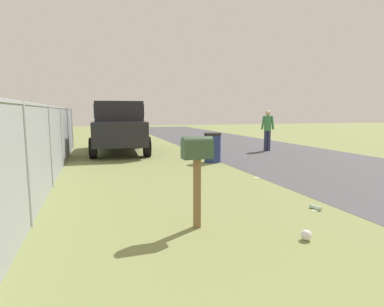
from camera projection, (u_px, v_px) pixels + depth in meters
name	position (u px, v px, depth m)	size (l,w,h in m)	color
mailbox	(197.00, 156.00, 4.47)	(0.22, 0.44, 1.34)	brown
pickup_truck	(119.00, 126.00, 12.87)	(5.00, 2.46, 2.09)	black
trash_bin	(213.00, 147.00, 10.49)	(0.57, 0.57, 0.99)	navy
pedestrian	(268.00, 127.00, 13.49)	(0.30, 0.52, 1.75)	#2D3351
fence_section	(50.00, 143.00, 6.97)	(15.75, 0.07, 1.84)	#9EA3A8
litter_bag_near_hydrant	(306.00, 235.00, 4.13)	(0.14, 0.14, 0.14)	silver
litter_wrapper_midfield_b	(315.00, 210.00, 5.39)	(0.12, 0.08, 0.01)	silver
litter_wrapper_far_scatter	(257.00, 177.00, 8.08)	(0.12, 0.08, 0.01)	silver
litter_bottle_by_mailbox	(316.00, 207.00, 5.44)	(0.07, 0.07, 0.22)	#B2D8BF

